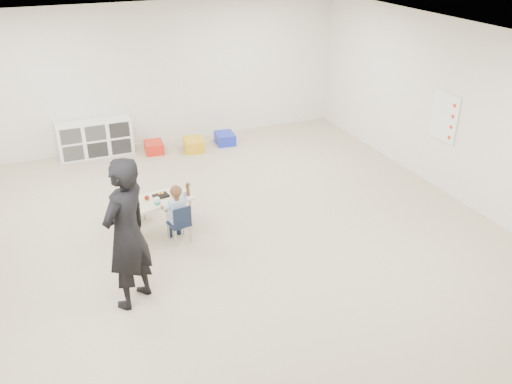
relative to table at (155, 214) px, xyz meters
name	(u,v)px	position (x,y,z in m)	size (l,w,h in m)	color
room	(229,159)	(0.81, -1.00, 1.15)	(9.00, 9.02, 2.80)	#BCAF91
table	(155,214)	(0.00, 0.00, 0.00)	(1.15, 0.71, 0.49)	#EFE4BF
chair_near	(179,223)	(0.23, -0.45, 0.04)	(0.28, 0.27, 0.59)	black
chair_far	(133,202)	(-0.23, 0.45, 0.04)	(0.28, 0.27, 0.59)	black
child	(178,212)	(0.23, -0.45, 0.21)	(0.39, 0.39, 0.93)	#A6C1E0
lunch_tray_near	(161,196)	(0.12, 0.07, 0.25)	(0.22, 0.16, 0.03)	black
lunch_tray_far	(130,204)	(-0.34, -0.01, 0.25)	(0.22, 0.16, 0.03)	black
milk_carton	(157,201)	(0.01, -0.15, 0.29)	(0.07, 0.07, 0.10)	white
bread_roll	(177,195)	(0.33, -0.05, 0.27)	(0.09, 0.09, 0.07)	#B8804B
apple_near	(147,198)	(-0.09, 0.05, 0.28)	(0.07, 0.07, 0.07)	maroon
apple_far	(122,207)	(-0.48, -0.11, 0.28)	(0.07, 0.07, 0.07)	maroon
cubby_shelf	(95,138)	(-0.39, 3.28, 0.10)	(1.40, 0.40, 0.70)	white
rules_poster	(444,117)	(4.79, -0.40, 1.00)	(0.02, 0.60, 0.80)	white
adult	(127,234)	(-0.65, -1.57, 0.68)	(0.68, 0.45, 1.87)	black
bin_red	(154,147)	(0.67, 2.98, -0.14)	(0.34, 0.44, 0.22)	red
bin_yellow	(194,145)	(1.43, 2.78, -0.13)	(0.38, 0.49, 0.24)	gold
bin_blue	(225,138)	(2.13, 2.88, -0.14)	(0.36, 0.46, 0.22)	#1828B5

